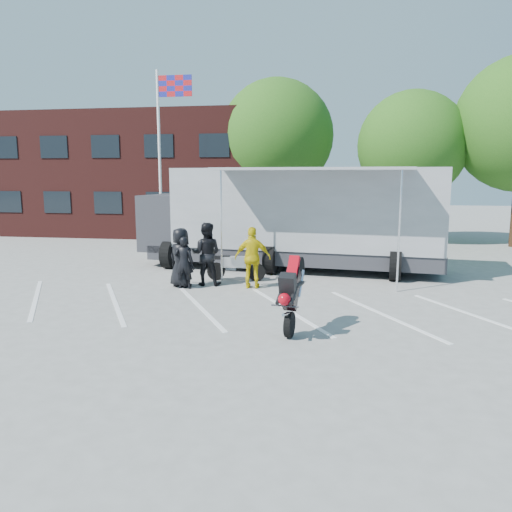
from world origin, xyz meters
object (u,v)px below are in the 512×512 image
(parked_motorcycle, at_px, (236,280))
(spectator_hivis, at_px, (253,258))
(spectator_leather_a, at_px, (181,258))
(transporter_truck, at_px, (292,269))
(tree_left, at_px, (277,136))
(stunt_bike_rider, at_px, (296,329))
(spectator_leather_c, at_px, (206,254))
(tree_mid, at_px, (412,146))
(flagpole, at_px, (165,139))
(spectator_leather_b, at_px, (184,263))

(parked_motorcycle, distance_m, spectator_hivis, 1.57)
(parked_motorcycle, relative_size, spectator_leather_a, 1.07)
(transporter_truck, bearing_deg, tree_left, 107.37)
(stunt_bike_rider, height_order, spectator_leather_a, spectator_leather_a)
(spectator_hivis, bearing_deg, spectator_leather_c, -9.91)
(tree_left, bearing_deg, parked_motorcycle, -89.36)
(tree_mid, height_order, parked_motorcycle, tree_mid)
(flagpole, xyz_separation_m, spectator_hivis, (5.11, -6.62, -4.10))
(tree_mid, height_order, spectator_hivis, tree_mid)
(flagpole, height_order, spectator_leather_a, flagpole)
(spectator_leather_b, bearing_deg, spectator_hivis, -173.69)
(flagpole, relative_size, spectator_leather_a, 4.30)
(stunt_bike_rider, bearing_deg, spectator_leather_b, 144.71)
(tree_mid, distance_m, stunt_bike_rider, 17.00)
(transporter_truck, bearing_deg, spectator_hivis, -98.58)
(stunt_bike_rider, relative_size, spectator_leather_c, 0.93)
(tree_mid, height_order, spectator_leather_b, tree_mid)
(flagpole, distance_m, transporter_truck, 8.50)
(tree_left, distance_m, spectator_hivis, 13.47)
(spectator_leather_b, bearing_deg, spectator_leather_a, -56.41)
(flagpole, bearing_deg, tree_mid, 23.97)
(tree_left, relative_size, tree_mid, 1.13)
(tree_left, xyz_separation_m, parked_motorcycle, (0.13, -11.61, -5.57))
(spectator_hivis, bearing_deg, spectator_leather_a, 2.95)
(tree_mid, bearing_deg, parked_motorcycle, -122.92)
(tree_mid, distance_m, spectator_leather_a, 15.05)
(spectator_leather_a, relative_size, spectator_leather_b, 1.15)
(stunt_bike_rider, relative_size, spectator_leather_b, 1.15)
(flagpole, relative_size, spectator_hivis, 4.19)
(stunt_bike_rider, height_order, spectator_leather_c, spectator_leather_c)
(spectator_leather_c, height_order, spectator_hivis, spectator_leather_c)
(tree_mid, xyz_separation_m, stunt_bike_rider, (-4.43, -15.65, -4.94))
(flagpole, bearing_deg, tree_left, 54.72)
(spectator_leather_b, bearing_deg, stunt_bike_rider, 131.02)
(stunt_bike_rider, bearing_deg, transporter_truck, 104.44)
(transporter_truck, bearing_deg, flagpole, 158.18)
(spectator_leather_b, bearing_deg, flagpole, -72.06)
(parked_motorcycle, distance_m, stunt_bike_rider, 5.59)
(transporter_truck, bearing_deg, spectator_leather_c, -121.05)
(transporter_truck, bearing_deg, parked_motorcycle, -118.26)
(flagpole, relative_size, spectator_leather_b, 4.92)
(flagpole, distance_m, tree_left, 7.37)
(parked_motorcycle, distance_m, spectator_leather_a, 2.16)
(spectator_leather_b, relative_size, spectator_hivis, 0.85)
(stunt_bike_rider, relative_size, spectator_leather_a, 1.00)
(flagpole, distance_m, tree_mid, 12.31)
(flagpole, height_order, parked_motorcycle, flagpole)
(tree_mid, bearing_deg, spectator_leather_c, -123.88)
(spectator_leather_a, bearing_deg, spectator_leather_c, -124.83)
(tree_mid, distance_m, spectator_leather_c, 14.32)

